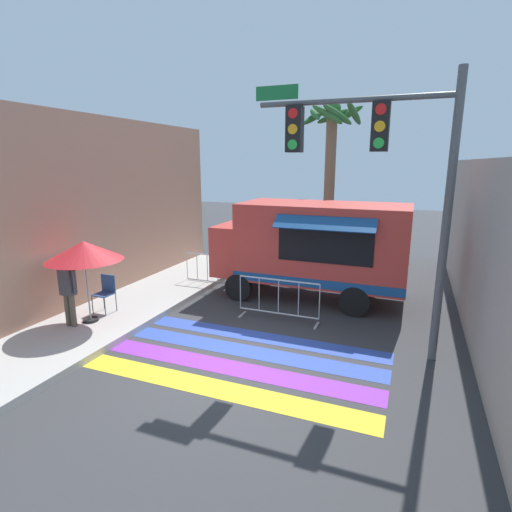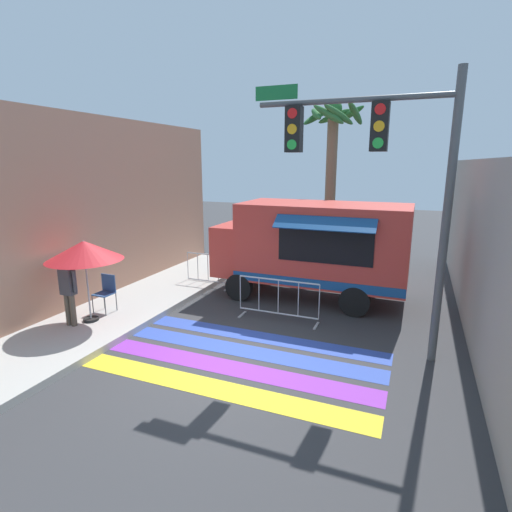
{
  "view_description": "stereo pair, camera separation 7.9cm",
  "coord_description": "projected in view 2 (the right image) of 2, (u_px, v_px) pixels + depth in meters",
  "views": [
    {
      "loc": [
        3.33,
        -6.42,
        3.88
      ],
      "look_at": [
        -0.38,
        2.93,
        1.53
      ],
      "focal_mm": 28.0,
      "sensor_mm": 36.0,
      "label": 1
    },
    {
      "loc": [
        3.41,
        -6.39,
        3.88
      ],
      "look_at": [
        -0.38,
        2.93,
        1.53
      ],
      "focal_mm": 28.0,
      "sensor_mm": 36.0,
      "label": 2
    }
  ],
  "objects": [
    {
      "name": "sidewalk_left",
      "position": [
        46.0,
        325.0,
        9.58
      ],
      "size": [
        4.4,
        16.0,
        0.16
      ],
      "color": "#B7B5AD",
      "rests_on": "ground_plane"
    },
    {
      "name": "palm_tree",
      "position": [
        332.0,
        156.0,
        14.6
      ],
      "size": [
        2.24,
        2.08,
        6.08
      ],
      "color": "#7A664C",
      "rests_on": "ground_plane"
    },
    {
      "name": "barricade_side",
      "position": [
        208.0,
        271.0,
        12.72
      ],
      "size": [
        1.51,
        0.44,
        1.09
      ],
      "color": "#B7BABF",
      "rests_on": "ground_plane"
    },
    {
      "name": "food_truck",
      "position": [
        309.0,
        244.0,
        11.47
      ],
      "size": [
        5.46,
        2.62,
        2.78
      ],
      "color": "#D13D33",
      "rests_on": "ground_plane"
    },
    {
      "name": "folding_chair",
      "position": [
        106.0,
        289.0,
        10.18
      ],
      "size": [
        0.42,
        0.42,
        0.95
      ],
      "rotation": [
        0.0,
        0.0,
        0.16
      ],
      "color": "#4C4C51",
      "rests_on": "sidewalk_left"
    },
    {
      "name": "crosswalk_painted",
      "position": [
        226.0,
        356.0,
        8.2
      ],
      "size": [
        6.4,
        2.84,
        0.01
      ],
      "color": "yellow",
      "rests_on": "ground_plane"
    },
    {
      "name": "concrete_wall_right",
      "position": [
        483.0,
        255.0,
        8.41
      ],
      "size": [
        0.2,
        16.0,
        3.97
      ],
      "color": "#A39E93",
      "rests_on": "ground_plane"
    },
    {
      "name": "vendor_person",
      "position": [
        68.0,
        288.0,
        9.18
      ],
      "size": [
        0.53,
        0.21,
        1.62
      ],
      "rotation": [
        0.0,
        0.0,
        -0.0
      ],
      "color": "brown",
      "rests_on": "sidewalk_left"
    },
    {
      "name": "patio_umbrella",
      "position": [
        84.0,
        251.0,
        9.28
      ],
      "size": [
        1.76,
        1.76,
        1.97
      ],
      "color": "black",
      "rests_on": "sidewalk_left"
    },
    {
      "name": "building_left_facade",
      "position": [
        24.0,
        221.0,
        9.11
      ],
      "size": [
        0.25,
        16.0,
        5.16
      ],
      "color": "tan",
      "rests_on": "ground_plane"
    },
    {
      "name": "traffic_signal_pole",
      "position": [
        379.0,
        161.0,
        7.65
      ],
      "size": [
        3.91,
        0.29,
        5.53
      ],
      "color": "#515456",
      "rests_on": "ground_plane"
    },
    {
      "name": "ground_plane",
      "position": [
        218.0,
        364.0,
        7.9
      ],
      "size": [
        60.0,
        60.0,
        0.0
      ],
      "primitive_type": "plane",
      "color": "#38383A"
    },
    {
      "name": "barricade_front",
      "position": [
        278.0,
        300.0,
        9.95
      ],
      "size": [
        2.1,
        0.44,
        1.09
      ],
      "color": "#B7BABF",
      "rests_on": "ground_plane"
    }
  ]
}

